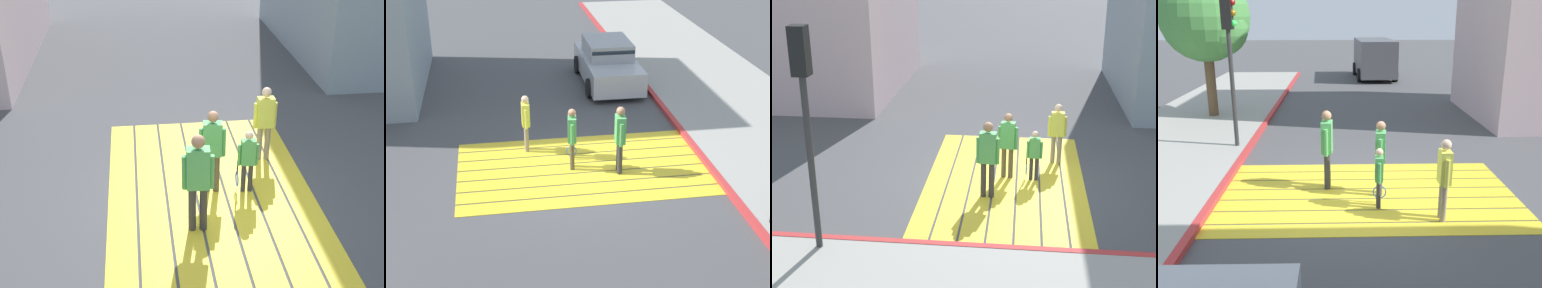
% 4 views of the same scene
% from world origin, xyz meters
% --- Properties ---
extents(ground_plane, '(120.00, 120.00, 0.00)m').
position_xyz_m(ground_plane, '(0.00, 0.00, 0.00)').
color(ground_plane, '#4C4C4F').
extents(crosswalk_stripes, '(6.40, 3.80, 0.01)m').
position_xyz_m(crosswalk_stripes, '(0.00, -0.00, 0.01)').
color(crosswalk_stripes, yellow).
rests_on(crosswalk_stripes, ground).
extents(curb_painted, '(0.16, 40.00, 0.13)m').
position_xyz_m(curb_painted, '(-3.25, 0.00, 0.07)').
color(curb_painted, '#BC3333').
rests_on(curb_painted, ground).
extents(car_parked_near_curb, '(2.00, 4.31, 1.57)m').
position_xyz_m(car_parked_near_curb, '(-2.00, -6.42, 0.73)').
color(car_parked_near_curb, silver).
rests_on(car_parked_near_curb, ground).
extents(pedestrian_adult_lead, '(0.25, 0.52, 1.79)m').
position_xyz_m(pedestrian_adult_lead, '(-0.89, 0.37, 1.05)').
color(pedestrian_adult_lead, '#333338').
rests_on(pedestrian_adult_lead, ground).
extents(pedestrian_adult_trailing, '(0.21, 0.47, 1.61)m').
position_xyz_m(pedestrian_adult_trailing, '(1.33, -1.27, 0.94)').
color(pedestrian_adult_trailing, gray).
rests_on(pedestrian_adult_trailing, ground).
extents(pedestrian_adult_side, '(0.25, 0.48, 1.65)m').
position_xyz_m(pedestrian_adult_side, '(0.26, -0.03, 0.96)').
color(pedestrian_adult_side, brown).
rests_on(pedestrian_adult_side, ground).
extents(pedestrian_child_with_racket, '(0.28, 0.39, 1.26)m').
position_xyz_m(pedestrian_child_with_racket, '(0.17, -0.67, 0.71)').
color(pedestrian_child_with_racket, '#333338').
rests_on(pedestrian_child_with_racket, ground).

